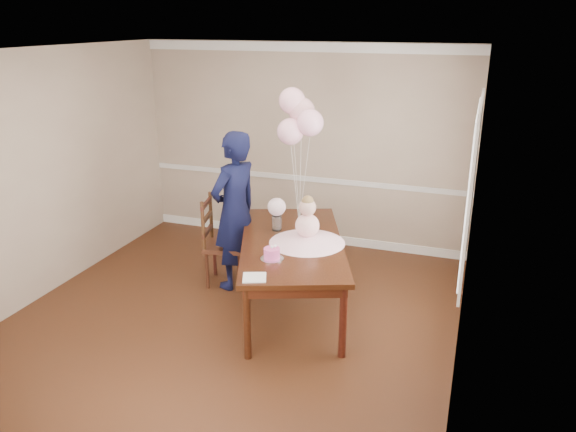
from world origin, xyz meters
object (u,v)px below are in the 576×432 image
at_px(birthday_cake, 272,253).
at_px(dining_chair_seat, 226,245).
at_px(woman, 235,211).
at_px(dining_table_top, 292,243).

distance_m(birthday_cake, dining_chair_seat, 1.29).
distance_m(dining_chair_seat, woman, 0.47).
bearing_deg(birthday_cake, dining_table_top, 86.71).
bearing_deg(dining_table_top, dining_chair_seat, 139.53).
distance_m(birthday_cake, woman, 1.13).
relative_size(dining_chair_seat, woman, 0.25).
xyz_separation_m(birthday_cake, dining_chair_seat, (-0.90, 0.85, -0.37)).
bearing_deg(birthday_cake, dining_chair_seat, 136.86).
bearing_deg(woman, dining_chair_seat, -77.37).
height_order(birthday_cake, dining_chair_seat, birthday_cake).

